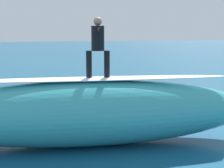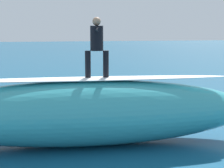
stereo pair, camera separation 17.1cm
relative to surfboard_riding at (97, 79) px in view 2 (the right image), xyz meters
The scene contains 9 objects.
ground_plane 3.24m from the surfboard_riding, 91.37° to the right, with size 120.00×120.00×0.00m, color #145175.
wave_crest 0.98m from the surfboard_riding, ahead, with size 9.33×2.04×1.80m, color teal.
wave_foam_lip 0.29m from the surfboard_riding, ahead, with size 7.93×0.71×0.08m, color white.
surfboard_riding is the anchor object (origin of this frame).
surfer_riding 0.98m from the surfboard_riding, ahead, with size 0.64×1.53×1.61m.
surfboard_paddling 4.39m from the surfboard_riding, 111.28° to the right, with size 2.33×0.53×0.07m, color yellow.
surfer_paddling 4.21m from the surfboard_riding, 110.78° to the right, with size 1.17×1.46×0.30m.
foam_patch_near 3.11m from the surfboard_riding, 75.48° to the right, with size 0.74×0.68×0.15m, color white.
foam_patch_mid 3.58m from the surfboard_riding, 66.55° to the right, with size 1.02×0.99×0.12m, color white.
Camera 2 is at (1.25, 12.15, 3.28)m, focal length 57.17 mm.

